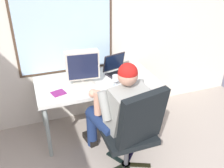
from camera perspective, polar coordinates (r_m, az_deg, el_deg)
wall_rear at (r=3.16m, az=-5.57°, el=15.29°), size 4.73×0.08×2.79m
desk at (r=3.02m, az=-3.64°, el=-0.20°), size 1.44×0.74×0.72m
office_chair at (r=2.42m, az=5.17°, el=-10.14°), size 0.57×0.59×1.04m
person_seated at (r=2.58m, az=1.52°, el=-5.97°), size 0.61×0.87×1.21m
crt_monitor at (r=2.85m, az=-6.87°, el=4.21°), size 0.39×0.21×0.40m
laptop at (r=3.13m, az=1.31°, el=3.52°), size 0.37×0.37×0.25m
wine_glass at (r=2.83m, az=0.89°, el=1.28°), size 0.08×0.08×0.13m
cd_case at (r=2.77m, az=-12.30°, el=-2.04°), size 0.17×0.16×0.01m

